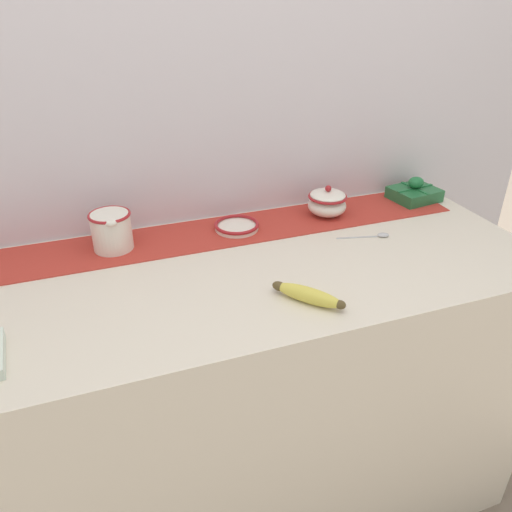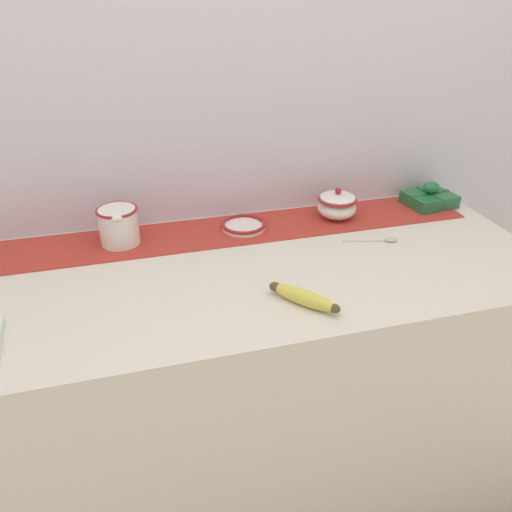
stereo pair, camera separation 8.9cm
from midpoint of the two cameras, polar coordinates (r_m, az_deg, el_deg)
ground_plane at (r=1.95m, az=1.06°, el=-25.39°), size 12.00×12.00×0.00m
countertop at (r=1.59m, az=1.21°, el=-15.68°), size 1.59×0.67×0.92m
back_wall at (r=1.52m, az=-2.35°, el=14.45°), size 2.39×0.04×2.40m
table_runner at (r=1.50m, az=-0.97°, el=2.95°), size 1.46×0.21×0.00m
cream_pitcher at (r=1.44m, az=-13.73°, el=3.48°), size 0.11×0.13×0.11m
sugar_bowl at (r=1.59m, az=10.84°, el=5.73°), size 0.12×0.12×0.10m
small_dish at (r=1.50m, az=0.28°, el=3.49°), size 0.13×0.13×0.02m
banana at (r=1.16m, az=7.67°, el=-4.74°), size 0.14×0.16×0.04m
spoon at (r=1.49m, az=16.40°, el=1.74°), size 0.16×0.05×0.01m
gift_box at (r=1.77m, az=20.60°, el=6.24°), size 0.16×0.15×0.08m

